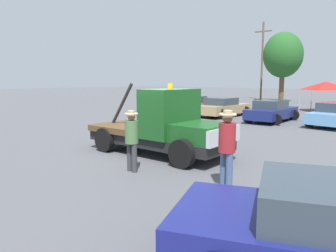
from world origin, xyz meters
The scene contains 10 objects.
ground_plane centered at (0.00, 0.00, 0.00)m, with size 160.00×160.00×0.00m, color #545459.
tow_truck centered at (0.34, 0.01, 0.97)m, with size 5.41×2.23×2.51m.
person_near_truck centered at (3.76, -1.64, 1.13)m, with size 0.42×0.42×1.91m.
person_at_hood centered at (0.95, -2.13, 1.04)m, with size 0.39×0.39×1.77m.
parked_car_orange centered at (-7.19, 11.98, 0.65)m, with size 2.46×4.60×1.34m.
parked_car_tan centered at (-4.39, 11.71, 0.65)m, with size 2.66×4.61×1.34m.
parked_car_navy centered at (-0.56, 11.23, 0.65)m, with size 2.45×4.48×1.34m.
canopy_tent_red centered at (0.17, 20.13, 2.10)m, with size 3.16×3.16×2.45m.
tree_left centered at (-7.09, 29.32, 5.34)m, with size 4.46×4.46×7.96m.
utility_pole centered at (-10.57, 31.42, 5.11)m, with size 2.20×0.24×9.70m.
Camera 1 is at (7.68, -8.44, 2.65)m, focal length 35.00 mm.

